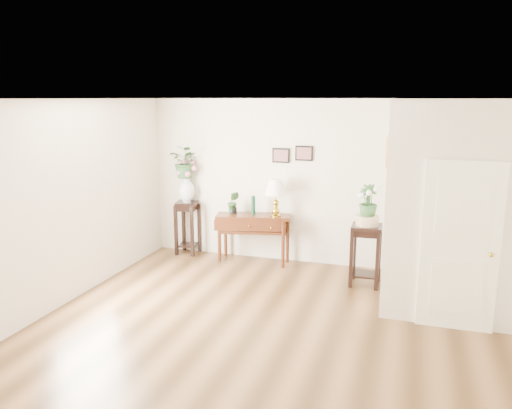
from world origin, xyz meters
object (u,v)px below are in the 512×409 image
at_px(table_lamp, 276,196).
at_px(plant_stand_b, 366,255).
at_px(console_table, 253,238).
at_px(plant_stand_a, 188,228).

height_order(table_lamp, plant_stand_b, table_lamp).
bearing_deg(plant_stand_b, console_table, 165.34).
distance_m(table_lamp, plant_stand_a, 1.84).
xyz_separation_m(table_lamp, plant_stand_a, (-1.69, 0.10, -0.71)).
bearing_deg(table_lamp, plant_stand_b, -18.19).
bearing_deg(plant_stand_b, plant_stand_a, 169.34).
distance_m(plant_stand_a, plant_stand_b, 3.31).
xyz_separation_m(plant_stand_a, plant_stand_b, (3.25, -0.61, -0.02)).
bearing_deg(plant_stand_a, plant_stand_b, -10.66).
relative_size(table_lamp, plant_stand_b, 0.69).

